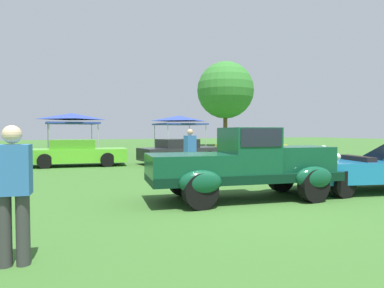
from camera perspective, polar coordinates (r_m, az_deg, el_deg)
The scene contains 12 objects.
ground_plane at distance 7.74m, azimuth 9.55°, elevation -9.91°, with size 120.00×120.00×0.00m, color #386628.
feature_pickup_truck at distance 8.06m, azimuth 8.92°, elevation -3.16°, with size 4.71×2.36×1.70m.
neighbor_convertible at distance 10.42m, azimuth 28.51°, elevation -3.79°, with size 4.67×2.74×1.40m.
show_car_lime at distance 16.42m, azimuth -18.92°, elevation -1.46°, with size 4.58×2.33×1.22m.
show_car_charcoal at distance 16.66m, azimuth -2.06°, elevation -1.30°, with size 4.16×2.11×1.22m.
show_car_yellow at distance 20.85m, azimuth 9.85°, elevation -0.62°, with size 4.26×2.28×1.22m.
spectator_between_cars at distance 11.67m, azimuth 10.75°, elevation -1.29°, with size 0.28×0.42×1.69m.
spectator_by_row at distance 4.57m, azimuth -28.04°, elevation -6.94°, with size 0.43×0.30×1.69m.
spectator_far_side at distance 11.98m, azimuth -0.33°, elevation -1.16°, with size 0.45×0.34×1.69m.
canopy_tent_center_field at distance 21.94m, azimuth -19.66°, elevation 4.19°, with size 2.99×2.99×2.71m.
canopy_tent_right_field at distance 23.98m, azimuth -2.13°, elevation 4.14°, with size 3.11×3.11×2.71m.
treeline_center at distance 36.73m, azimuth 5.68°, elevation 9.04°, with size 6.08×6.08×9.04m.
Camera 1 is at (-4.23, -6.27, 1.62)m, focal length 31.50 mm.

